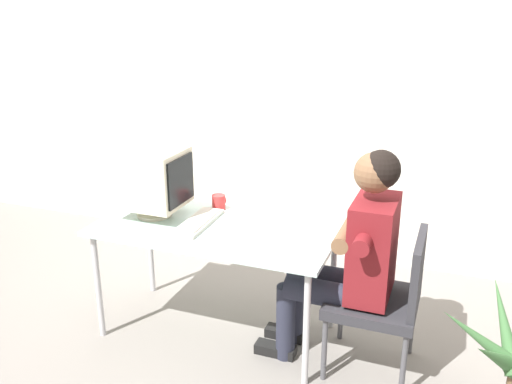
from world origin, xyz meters
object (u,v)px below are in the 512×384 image
at_px(desk, 216,235).
at_px(desk_mug, 219,202).
at_px(crt_monitor, 153,178).
at_px(office_chair, 386,295).
at_px(keyboard, 198,222).
at_px(person_seated, 352,252).

relative_size(desk, desk_mug, 14.92).
height_order(desk, desk_mug, desk_mug).
distance_m(crt_monitor, office_chair, 1.52).
xyz_separation_m(crt_monitor, desk_mug, (0.32, 0.25, -0.20)).
xyz_separation_m(keyboard, person_seated, (0.93, -0.01, -0.03)).
bearing_deg(crt_monitor, office_chair, -1.90).
relative_size(crt_monitor, office_chair, 0.51).
xyz_separation_m(crt_monitor, office_chair, (1.44, -0.05, -0.49)).
height_order(keyboard, person_seated, person_seated).
xyz_separation_m(desk, crt_monitor, (-0.43, 0.03, 0.30)).
bearing_deg(office_chair, crt_monitor, 178.10).
height_order(person_seated, desk_mug, person_seated).
xyz_separation_m(office_chair, person_seated, (-0.19, 0.00, 0.23)).
distance_m(person_seated, desk_mug, 0.97).
relative_size(office_chair, person_seated, 0.65).
distance_m(crt_monitor, person_seated, 1.28).
relative_size(keyboard, desk_mug, 4.76).
bearing_deg(desk_mug, keyboard, -91.69).
bearing_deg(desk_mug, crt_monitor, -142.84).
xyz_separation_m(crt_monitor, keyboard, (0.32, -0.04, -0.23)).
bearing_deg(crt_monitor, desk, -4.35).
height_order(crt_monitor, person_seated, person_seated).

